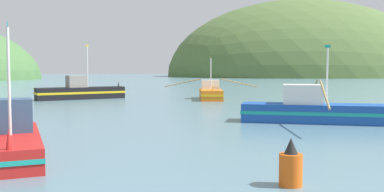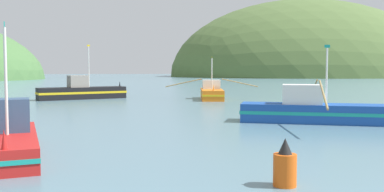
% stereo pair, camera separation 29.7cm
% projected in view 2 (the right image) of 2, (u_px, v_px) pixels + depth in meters
% --- Properties ---
extents(hill_mid_left, '(131.35, 105.08, 74.02)m').
position_uv_depth(hill_mid_left, '(303.00, 76.00, 208.65)').
color(hill_mid_left, '#516B38').
rests_on(hill_mid_left, ground).
extents(fishing_boat_blue, '(10.55, 13.21, 5.26)m').
position_uv_depth(fishing_boat_blue, '(315.00, 110.00, 28.66)').
color(fishing_boat_blue, '#19479E').
rests_on(fishing_boat_blue, ground).
extents(fishing_boat_orange, '(11.02, 7.80, 5.14)m').
position_uv_depth(fishing_boat_orange, '(212.00, 93.00, 50.73)').
color(fishing_boat_orange, orange).
rests_on(fishing_boat_orange, ground).
extents(fishing_boat_black, '(10.67, 6.07, 6.58)m').
position_uv_depth(fishing_boat_black, '(82.00, 91.00, 51.24)').
color(fishing_boat_black, black).
rests_on(fishing_boat_black, ground).
extents(fishing_boat_red, '(4.04, 8.29, 5.55)m').
position_uv_depth(fishing_boat_red, '(8.00, 140.00, 17.74)').
color(fishing_boat_red, red).
rests_on(fishing_boat_red, ground).
extents(channel_buoy, '(0.73, 0.73, 1.51)m').
position_uv_depth(channel_buoy, '(285.00, 166.00, 13.14)').
color(channel_buoy, '#E55914').
rests_on(channel_buoy, ground).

